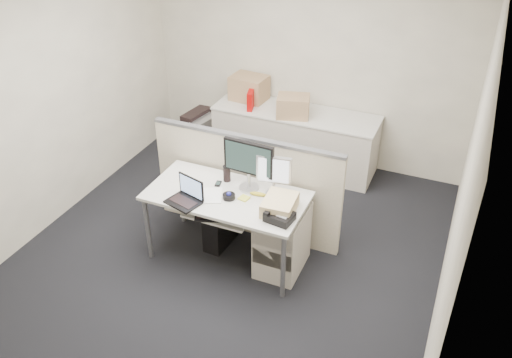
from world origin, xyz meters
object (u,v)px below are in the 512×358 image
at_px(desk, 227,200).
at_px(desk_phone, 280,217).
at_px(laptop, 183,193).
at_px(monitor_main, 249,166).

bearing_deg(desk, desk_phone, -16.70).
relative_size(laptop, desk_phone, 1.30).
xyz_separation_m(desk, monitor_main, (0.15, 0.18, 0.31)).
relative_size(desk, desk_phone, 6.47).
height_order(desk, desk_phone, desk_phone).
bearing_deg(desk, laptop, -136.97).
distance_m(desk, monitor_main, 0.39).
relative_size(desk, monitor_main, 3.03).
bearing_deg(desk_phone, desk, 171.47).
relative_size(monitor_main, laptop, 1.65).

